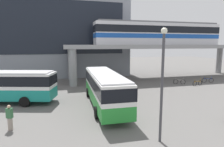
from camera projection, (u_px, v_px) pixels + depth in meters
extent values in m
plane|color=#605E5B|center=(96.00, 87.00, 26.46)|extent=(120.00, 120.00, 0.00)
cube|color=gray|center=(43.00, 34.00, 36.82)|extent=(31.78, 12.27, 15.98)
cube|color=black|center=(39.00, 27.00, 30.78)|extent=(28.61, 0.10, 8.95)
cube|color=gray|center=(161.00, 47.00, 32.79)|extent=(32.81, 7.29, 0.60)
cylinder|color=gray|center=(73.00, 68.00, 26.77)|extent=(1.10, 1.10, 5.27)
cylinder|color=gray|center=(71.00, 64.00, 32.23)|extent=(1.10, 1.10, 5.27)
cylinder|color=gray|center=(219.00, 60.00, 39.69)|extent=(1.10, 1.10, 5.27)
cube|color=silver|center=(159.00, 34.00, 32.35)|extent=(22.10, 2.90, 3.60)
cube|color=#194CA5|center=(158.00, 36.00, 32.41)|extent=(22.16, 2.96, 0.70)
cube|color=black|center=(159.00, 30.00, 32.24)|extent=(22.16, 2.96, 1.10)
cube|color=slate|center=(159.00, 23.00, 32.07)|extent=(21.21, 2.61, 0.24)
cube|color=#268C33|center=(105.00, 95.00, 18.24)|extent=(2.76, 11.06, 1.10)
cube|color=white|center=(104.00, 82.00, 18.04)|extent=(2.76, 11.06, 1.50)
cube|color=black|center=(104.00, 81.00, 18.03)|extent=(2.80, 11.10, 0.96)
cube|color=silver|center=(104.00, 74.00, 17.92)|extent=(2.62, 10.50, 0.12)
cylinder|color=black|center=(88.00, 93.00, 21.43)|extent=(0.30, 1.01, 1.00)
cylinder|color=black|center=(109.00, 91.00, 21.99)|extent=(0.30, 1.01, 1.00)
cylinder|color=black|center=(96.00, 113.00, 15.07)|extent=(0.30, 1.01, 1.00)
cylinder|color=black|center=(126.00, 110.00, 15.63)|extent=(0.30, 1.01, 1.00)
cube|color=teal|center=(0.00, 93.00, 19.15)|extent=(11.27, 5.30, 1.10)
cylinder|color=black|center=(25.00, 102.00, 17.95)|extent=(1.04, 0.53, 1.00)
cylinder|color=black|center=(35.00, 95.00, 20.42)|extent=(1.04, 0.53, 1.00)
torus|color=black|center=(183.00, 82.00, 28.45)|extent=(0.71, 0.33, 0.74)
torus|color=black|center=(176.00, 82.00, 28.58)|extent=(0.71, 0.33, 0.74)
cylinder|color=silver|center=(179.00, 80.00, 28.47)|extent=(1.00, 0.43, 0.05)
cylinder|color=silver|center=(176.00, 80.00, 28.53)|extent=(0.04, 0.04, 0.55)
cylinder|color=silver|center=(183.00, 80.00, 28.40)|extent=(0.04, 0.04, 0.65)
torus|color=black|center=(211.00, 80.00, 29.62)|extent=(0.72, 0.31, 0.74)
torus|color=black|center=(204.00, 80.00, 29.71)|extent=(0.72, 0.31, 0.74)
cylinder|color=#1E3FA5|center=(208.00, 79.00, 29.62)|extent=(1.01, 0.40, 0.05)
cylinder|color=#1E3FA5|center=(204.00, 78.00, 29.67)|extent=(0.04, 0.04, 0.55)
cylinder|color=#1E3FA5|center=(211.00, 78.00, 29.57)|extent=(0.04, 0.04, 0.65)
torus|color=black|center=(200.00, 83.00, 27.69)|extent=(0.74, 0.17, 0.74)
torus|color=black|center=(195.00, 83.00, 27.29)|extent=(0.74, 0.17, 0.74)
cylinder|color=orange|center=(198.00, 81.00, 27.45)|extent=(1.05, 0.20, 0.05)
cylinder|color=orange|center=(195.00, 81.00, 27.25)|extent=(0.04, 0.04, 0.55)
cylinder|color=orange|center=(200.00, 81.00, 27.64)|extent=(0.04, 0.04, 0.65)
cylinder|color=gray|center=(10.00, 124.00, 13.09)|extent=(0.32, 0.32, 0.87)
cube|color=#33663F|center=(9.00, 113.00, 12.97)|extent=(0.48, 0.42, 0.69)
sphere|color=tan|center=(9.00, 107.00, 12.91)|extent=(0.24, 0.24, 0.24)
cylinder|color=#3F3F44|center=(162.00, 90.00, 11.09)|extent=(0.16, 0.16, 6.48)
sphere|color=silver|center=(164.00, 31.00, 10.59)|extent=(0.36, 0.36, 0.36)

